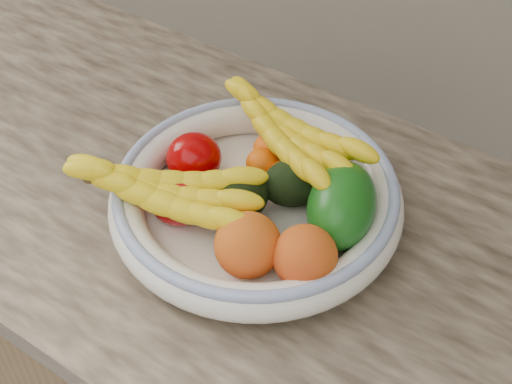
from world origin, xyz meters
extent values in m
cube|color=tan|center=(0.00, 1.68, 0.88)|extent=(2.44, 0.66, 0.04)
cylinder|color=white|center=(0.00, 1.66, 0.91)|extent=(0.13, 0.13, 0.02)
cylinder|color=white|center=(0.00, 1.66, 0.92)|extent=(0.32, 0.32, 0.01)
torus|color=white|center=(0.00, 1.66, 0.95)|extent=(0.39, 0.39, 0.05)
torus|color=#3B5AA6|center=(0.00, 1.66, 0.97)|extent=(0.37, 0.37, 0.02)
ellipsoid|color=#FD6105|center=(-0.03, 1.75, 0.95)|extent=(0.07, 0.07, 0.05)
ellipsoid|color=#F96605|center=(0.03, 1.78, 0.95)|extent=(0.06, 0.06, 0.04)
ellipsoid|color=orange|center=(0.02, 1.71, 0.95)|extent=(0.06, 0.06, 0.05)
ellipsoid|color=#F26005|center=(-0.03, 1.72, 0.95)|extent=(0.05, 0.05, 0.04)
ellipsoid|color=#A00001|center=(-0.11, 1.67, 0.96)|extent=(0.10, 0.10, 0.07)
ellipsoid|color=#AB0A0E|center=(-0.08, 1.59, 0.96)|extent=(0.10, 0.10, 0.07)
ellipsoid|color=black|center=(-0.01, 1.64, 0.96)|extent=(0.07, 0.09, 0.06)
ellipsoid|color=black|center=(0.04, 1.70, 0.96)|extent=(0.11, 0.12, 0.07)
ellipsoid|color=#0E4C0E|center=(0.11, 1.69, 0.98)|extent=(0.15, 0.16, 0.12)
ellipsoid|color=orange|center=(0.05, 1.57, 0.97)|extent=(0.11, 0.11, 0.08)
ellipsoid|color=orange|center=(0.11, 1.60, 0.97)|extent=(0.09, 0.09, 0.08)
camera|label=1|loc=(0.38, 1.11, 1.62)|focal=50.00mm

